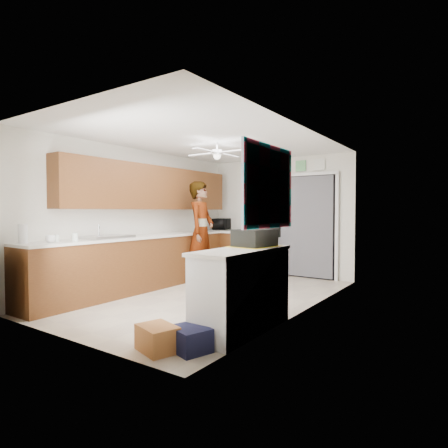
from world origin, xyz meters
The scene contains 41 objects.
floor centered at (0.00, 0.00, 0.00)m, with size 5.00×5.00×0.00m, color #B8A994.
ceiling centered at (0.00, 0.00, 2.50)m, with size 5.00×5.00×0.00m, color white.
wall_back centered at (0.00, 2.50, 1.25)m, with size 3.20×3.20×0.00m, color white.
wall_front centered at (0.00, -2.50, 1.25)m, with size 3.20×3.20×0.00m, color white.
wall_left centered at (-1.60, 0.00, 1.25)m, with size 5.00×5.00×0.00m, color white.
wall_right centered at (1.60, 0.00, 1.25)m, with size 5.00×5.00×0.00m, color white.
left_base_cabinets centered at (-1.30, 0.00, 0.45)m, with size 0.60×4.80×0.90m, color brown.
left_countertop centered at (-1.29, 0.00, 0.92)m, with size 0.62×4.80×0.04m, color white.
upper_cabinets centered at (-1.44, 0.20, 1.80)m, with size 0.32×4.00×0.80m, color brown.
sink_basin centered at (-1.29, -1.00, 0.95)m, with size 0.50×0.76×0.06m, color silver.
faucet centered at (-1.48, -1.00, 1.05)m, with size 0.03×0.03×0.22m, color silver.
peninsula_base centered at (-0.50, 2.00, 0.45)m, with size 1.00×0.60×0.90m, color brown.
peninsula_top centered at (-0.50, 2.00, 0.92)m, with size 1.04×0.64×0.04m, color white.
back_opening_recess centered at (0.25, 2.47, 1.05)m, with size 2.00×0.06×2.10m, color black.
curtain_panel centered at (0.25, 2.43, 1.05)m, with size 1.90×0.03×2.05m, color slate.
door_trim_left centered at (-0.77, 2.44, 1.05)m, with size 0.06×0.04×2.10m, color white.
door_trim_right centered at (1.27, 2.44, 1.05)m, with size 0.06×0.04×2.10m, color white.
door_trim_head centered at (0.25, 2.44, 2.12)m, with size 2.10×0.04×0.06m, color white.
header_frame_0 centered at (-0.60, 2.47, 2.30)m, with size 0.22×0.02×0.22m, color #E1CE4B.
header_frame_1 centered at (-0.25, 2.47, 2.30)m, with size 0.22×0.02×0.22m, color #49B2C3.
header_frame_2 centered at (0.10, 2.47, 2.30)m, with size 0.22×0.02×0.22m, color #BD4751.
header_frame_3 centered at (0.50, 2.47, 2.30)m, with size 0.22×0.02×0.22m, color #68B672.
header_frame_4 centered at (0.90, 2.47, 2.30)m, with size 0.22×0.02×0.22m, color silver.
route66_sign centered at (-0.95, 2.47, 2.30)m, with size 0.22×0.02×0.26m, color silver.
right_counter_base centered at (1.35, -1.20, 0.45)m, with size 0.50×1.40×0.90m, color white.
right_counter_top centered at (1.34, -1.20, 0.92)m, with size 0.54×1.44×0.04m, color white.
abstract_painting centered at (1.58, -1.00, 1.65)m, with size 0.03×1.15×0.95m, color #F65A82.
ceiling_fan centered at (0.00, 0.20, 2.32)m, with size 1.14×1.14×0.24m, color white.
microwave centered at (-1.33, 2.25, 1.07)m, with size 0.47×0.32×0.26m, color black.
cup centered at (-1.24, -1.97, 0.99)m, with size 0.13×0.13×0.10m, color white.
jar_a centered at (-1.14, -1.66, 1.00)m, with size 0.09×0.09×0.12m, color silver.
jar_b centered at (-1.30, -1.84, 0.99)m, with size 0.07×0.07×0.10m, color silver.
paper_towel_roll centered at (-1.41, -2.25, 1.07)m, with size 0.12×0.12×0.26m, color white.
suitcase centered at (1.32, -0.86, 1.04)m, with size 0.36×0.49×0.21m, color black.
suitcase_rim centered at (1.32, -0.86, 0.93)m, with size 0.44×0.58×0.02m, color yellow.
suitcase_lid centered at (1.32, -0.57, 1.29)m, with size 0.42×0.03×0.50m, color black.
cardboard_box centered at (0.99, -2.20, 0.13)m, with size 0.40×0.30×0.25m, color #C6753E.
navy_crate centered at (1.25, -2.02, 0.12)m, with size 0.38×0.32×0.23m, color black.
cabinet_door_panel centered at (-0.07, 0.25, 0.27)m, with size 0.36×0.03×0.54m, color brown.
man centered at (-0.87, 0.89, 0.97)m, with size 0.71×0.47×1.94m, color white.
dog centered at (0.41, -0.09, 0.24)m, with size 0.26×0.61×0.48m, color black.
Camera 1 is at (3.57, -4.81, 1.37)m, focal length 30.00 mm.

